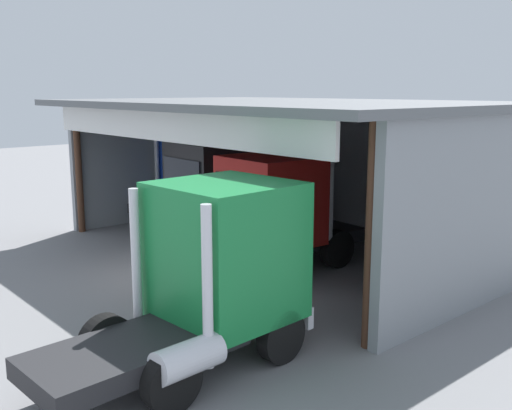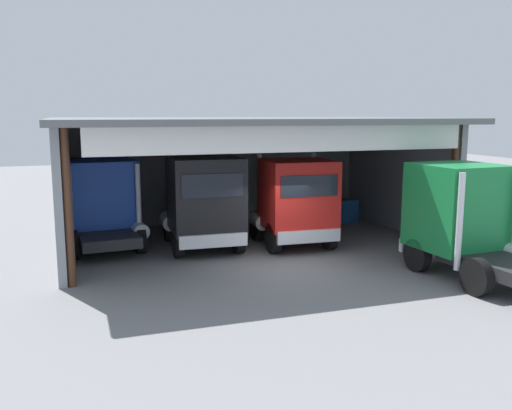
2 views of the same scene
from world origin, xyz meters
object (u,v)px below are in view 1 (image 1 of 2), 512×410
object	(u,v)px
truck_green_center_left_bay	(213,270)
tool_cart	(478,257)
truck_red_yard_outside	(277,209)
truck_black_left_bay	(224,189)
truck_blue_center_bay	(200,176)
oil_drum	(485,254)

from	to	relation	value
truck_green_center_left_bay	tool_cart	xyz separation A→B (m)	(0.68, 8.68, -1.26)
truck_red_yard_outside	tool_cart	size ratio (longest dim) A/B	4.46
truck_black_left_bay	truck_red_yard_outside	world-z (taller)	truck_black_left_bay
truck_blue_center_bay	truck_black_left_bay	world-z (taller)	truck_black_left_bay
truck_blue_center_bay	truck_red_yard_outside	bearing A→B (deg)	-22.07
truck_black_left_bay	truck_green_center_left_bay	bearing A→B (deg)	142.94
truck_blue_center_bay	oil_drum	xyz separation A→B (m)	(10.81, 2.16, -1.29)
truck_black_left_bay	truck_green_center_left_bay	distance (m)	8.78
truck_red_yard_outside	tool_cart	world-z (taller)	truck_red_yard_outside
truck_blue_center_bay	oil_drum	size ratio (longest dim) A/B	5.01
truck_green_center_left_bay	oil_drum	world-z (taller)	truck_green_center_left_bay
truck_red_yard_outside	oil_drum	bearing A→B (deg)	-130.39
truck_blue_center_bay	truck_green_center_left_bay	xyz separation A→B (m)	(10.22, -7.09, 0.02)
truck_blue_center_bay	truck_red_yard_outside	xyz separation A→B (m)	(6.73, -2.16, -0.02)
tool_cart	truck_red_yard_outside	bearing A→B (deg)	-138.11
truck_blue_center_bay	tool_cart	bearing A→B (deg)	3.99
truck_blue_center_bay	truck_black_left_bay	distance (m)	3.76
oil_drum	tool_cart	world-z (taller)	tool_cart
oil_drum	truck_red_yard_outside	bearing A→B (deg)	-133.34
truck_red_yard_outside	truck_green_center_left_bay	xyz separation A→B (m)	(3.50, -4.93, 0.04)
truck_green_center_left_bay	truck_blue_center_bay	bearing A→B (deg)	142.41
truck_green_center_left_bay	truck_red_yard_outside	bearing A→B (deg)	122.47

